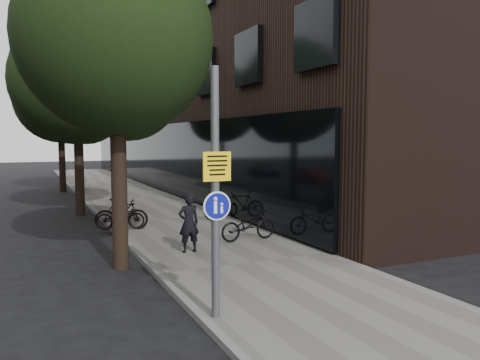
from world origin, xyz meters
TOP-DOWN VIEW (x-y plane):
  - ground at (0.00, 0.00)m, footprint 120.00×120.00m
  - sidewalk at (0.25, 10.00)m, footprint 4.50×60.00m
  - curb_edge at (-2.00, 10.00)m, footprint 0.15×60.00m
  - building_right_dark_brick at (8.50, 22.00)m, footprint 12.00×40.00m
  - street_tree_near at (-2.53, 4.64)m, footprint 4.40×4.40m
  - street_tree_mid at (-2.53, 13.14)m, footprint 5.00×5.00m
  - street_tree_far at (-2.53, 22.14)m, footprint 5.00×5.00m
  - signpost at (-1.80, 0.54)m, footprint 0.47×0.14m
  - pedestrian at (-0.79, 4.90)m, footprint 0.57×0.38m
  - parked_bike_facade_near at (1.21, 5.52)m, footprint 1.72×0.65m
  - parked_bike_facade_far at (1.98, 9.08)m, footprint 1.69×0.61m
  - parked_bike_curb_near at (-1.80, 8.82)m, footprint 1.60×0.84m
  - parked_bike_curb_far at (-1.80, 8.66)m, footprint 1.75×0.95m

SIDE VIEW (x-z plane):
  - ground at x=0.00m, z-range 0.00..0.00m
  - sidewalk at x=0.25m, z-range 0.00..0.12m
  - curb_edge at x=-2.00m, z-range 0.00..0.13m
  - parked_bike_curb_near at x=-1.80m, z-range 0.12..0.92m
  - parked_bike_facade_near at x=1.21m, z-range 0.12..1.01m
  - parked_bike_facade_far at x=1.98m, z-range 0.12..1.12m
  - parked_bike_curb_far at x=-1.80m, z-range 0.12..1.13m
  - pedestrian at x=-0.79m, z-range 0.12..1.64m
  - signpost at x=-1.80m, z-range 0.14..4.20m
  - street_tree_near at x=-2.53m, z-range 1.36..8.86m
  - street_tree_mid at x=-2.53m, z-range 1.21..9.01m
  - street_tree_far at x=-2.53m, z-range 1.21..9.01m
  - building_right_dark_brick at x=8.50m, z-range 0.00..18.00m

